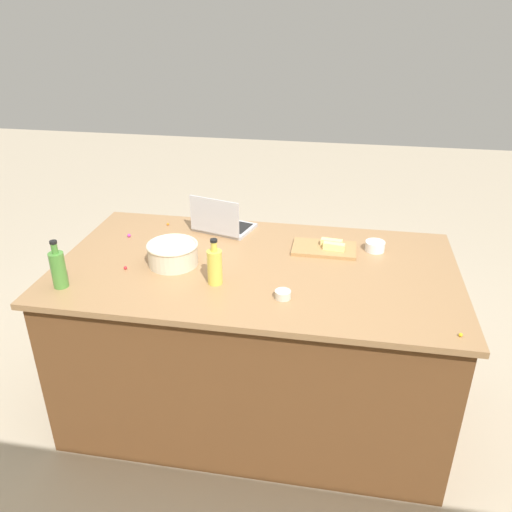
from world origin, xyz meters
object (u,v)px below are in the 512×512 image
ramekin_small (375,246)px  butter_stick_left (331,243)px  laptop (222,223)px  ramekin_medium (283,294)px  bottle_oil (215,266)px  mixing_bowl_large (173,253)px  bottle_olive (58,269)px  butter_stick_right (334,247)px  cutting_board (324,249)px

ramekin_small → butter_stick_left: bearing=4.9°
laptop → ramekin_medium: size_ratio=5.01×
laptop → bottle_oil: bearing=100.5°
bottle_oil → mixing_bowl_large: bearing=-30.9°
bottle_olive → butter_stick_left: size_ratio=2.09×
ramekin_medium → butter_stick_left: bearing=-109.3°
butter_stick_right → laptop: bearing=-15.0°
butter_stick_left → ramekin_small: (-0.23, -0.02, -0.01)m
mixing_bowl_large → butter_stick_right: bearing=-161.3°
cutting_board → butter_stick_right: (-0.05, 0.02, 0.03)m
mixing_bowl_large → ramekin_small: size_ratio=2.51×
cutting_board → butter_stick_left: butter_stick_left is taller
butter_stick_left → ramekin_small: 0.23m
bottle_oil → butter_stick_right: 0.67m
laptop → cutting_board: laptop is taller
bottle_oil → butter_stick_left: 0.69m
butter_stick_left → ramekin_small: butter_stick_left is taller
bottle_oil → bottle_olive: bearing=12.5°
laptop → butter_stick_right: bearing=165.0°
butter_stick_right → bottle_olive: bearing=25.0°
ramekin_small → ramekin_medium: size_ratio=1.42×
bottle_olive → ramekin_medium: (-1.01, -0.07, -0.07)m
bottle_oil → butter_stick_left: (-0.51, -0.46, -0.05)m
bottle_olive → cutting_board: size_ratio=0.70×
bottle_olive → bottle_oil: size_ratio=1.03×
ramekin_medium → cutting_board: bearing=-106.5°
butter_stick_left → cutting_board: bearing=32.3°
laptop → ramekin_small: laptop is taller
bottle_olive → ramekin_medium: bearing=-175.8°
bottle_olive → ramekin_medium: 1.02m
bottle_olive → bottle_oil: bearing=-167.5°
bottle_olive → ramekin_medium: bottle_olive is taller
bottle_olive → ramekin_small: (-1.43, -0.63, -0.07)m
mixing_bowl_large → butter_stick_right: size_ratio=2.31×
bottle_olive → bottle_oil: 0.71m
bottle_olive → butter_stick_right: size_ratio=2.09×
butter_stick_right → mixing_bowl_large: bearing=18.7°
ramekin_small → butter_stick_right: bearing=17.0°
mixing_bowl_large → cutting_board: mixing_bowl_large is taller
cutting_board → laptop: bearing=-14.2°
laptop → butter_stick_left: laptop is taller
mixing_bowl_large → ramekin_small: (-0.99, -0.33, -0.03)m
cutting_board → ramekin_small: ramekin_small is taller
laptop → bottle_oil: (-0.11, 0.58, 0.04)m
butter_stick_right → bottle_oil: bearing=38.1°
mixing_bowl_large → bottle_oil: bottle_oil is taller
mixing_bowl_large → butter_stick_right: (-0.78, -0.26, -0.02)m
ramekin_small → ramekin_medium: 0.69m
butter_stick_right → ramekin_small: size_ratio=1.09×
bottle_olive → butter_stick_right: 1.34m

